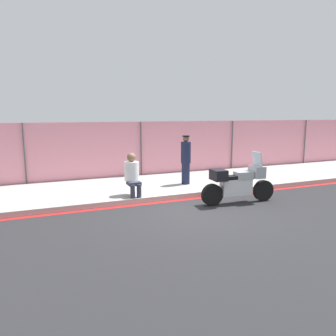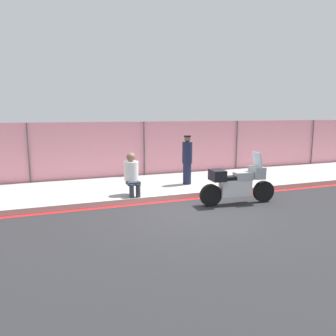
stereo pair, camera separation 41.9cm
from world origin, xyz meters
name	(u,v)px [view 2 (the right image)]	position (x,y,z in m)	size (l,w,h in m)	color
ground_plane	(195,212)	(0.00, 0.00, 0.00)	(120.00, 120.00, 0.00)	#262628
sidewalk	(158,186)	(0.00, 3.07, 0.08)	(31.13, 3.43, 0.16)	#9E9E99
curb_paint_stripe	(177,200)	(0.00, 1.27, 0.00)	(31.13, 0.18, 0.01)	red
storefront_fence	(144,150)	(0.00, 4.88, 1.13)	(29.57, 0.17, 2.26)	pink
motorcycle	(237,184)	(1.46, 0.34, 0.60)	(2.30, 0.61, 1.48)	black
officer_standing	(187,159)	(0.90, 2.64, 1.02)	(0.34, 0.34, 1.68)	#191E38
person_seated_on_curb	(132,172)	(-1.25, 1.81, 0.85)	(0.43, 0.68, 1.27)	#2D3342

